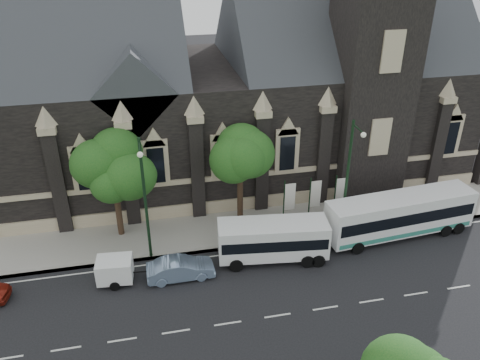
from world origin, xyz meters
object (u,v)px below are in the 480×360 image
object	(u,v)px
tour_coach	(400,215)
banner_flag_center	(313,197)
street_lamp_near	(349,174)
banner_flag_left	(288,200)
tree_walk_right	(242,152)
box_trailer	(115,269)
sedan	(181,269)
banner_flag_right	(338,194)
tree_walk_left	(115,164)
shuttle_bus	(273,238)
street_lamp_mid	(145,195)

from	to	relation	value
tour_coach	banner_flag_center	bearing A→B (deg)	148.80
street_lamp_near	banner_flag_left	bearing A→B (deg)	152.82
banner_flag_center	tour_coach	distance (m)	6.36
tree_walk_right	banner_flag_center	bearing A→B (deg)	-18.64
street_lamp_near	box_trailer	xyz separation A→B (m)	(-16.33, -1.91, -4.13)
banner_flag_center	box_trailer	distance (m)	15.18
banner_flag_left	sedan	distance (m)	9.66
tour_coach	box_trailer	size ratio (longest dim) A/B	3.45
banner_flag_center	sedan	distance (m)	11.46
street_lamp_near	banner_flag_right	world-z (taller)	street_lamp_near
tree_walk_left	box_trailer	distance (m)	7.31
banner_flag_left	sedan	size ratio (longest dim) A/B	0.91
banner_flag_left	tour_coach	size ratio (longest dim) A/B	0.35
banner_flag_right	tour_coach	bearing A→B (deg)	-37.22
banner_flag_left	tour_coach	bearing A→B (deg)	-20.01
shuttle_bus	street_lamp_near	bearing A→B (deg)	23.07
banner_flag_center	box_trailer	bearing A→B (deg)	-165.36
tree_walk_right	tour_coach	size ratio (longest dim) A/B	0.69
banner_flag_right	tour_coach	size ratio (longest dim) A/B	0.35
street_lamp_mid	tree_walk_left	bearing A→B (deg)	116.47
tour_coach	sedan	distance (m)	16.28
shuttle_bus	banner_flag_center	bearing A→B (deg)	48.18
street_lamp_near	tour_coach	bearing A→B (deg)	-12.65
banner_flag_left	tour_coach	distance (m)	8.20
banner_flag_center	sedan	size ratio (longest dim) A/B	0.91
banner_flag_center	banner_flag_right	size ratio (longest dim) A/B	1.00
tree_walk_right	street_lamp_near	distance (m)	7.72
sedan	banner_flag_center	bearing A→B (deg)	-68.66
tree_walk_right	street_lamp_near	size ratio (longest dim) A/B	0.87
banner_flag_left	street_lamp_mid	bearing A→B (deg)	-169.50
street_lamp_mid	banner_flag_left	xyz separation A→B (m)	(10.29, 1.91, -2.73)
street_lamp_near	box_trailer	world-z (taller)	street_lamp_near
sedan	street_lamp_mid	bearing A→B (deg)	35.97
street_lamp_mid	shuttle_bus	xyz separation A→B (m)	(8.20, -1.67, -3.46)
banner_flag_center	banner_flag_right	bearing A→B (deg)	0.00
tree_walk_left	shuttle_bus	bearing A→B (deg)	-27.84
banner_flag_center	banner_flag_right	world-z (taller)	same
tree_walk_right	tour_coach	xyz separation A→B (m)	(10.76, -4.51, -4.04)
street_lamp_near	sedan	bearing A→B (deg)	-168.92
tree_walk_left	sedan	world-z (taller)	tree_walk_left
banner_flag_center	tour_coach	world-z (taller)	banner_flag_center
street_lamp_near	box_trailer	distance (m)	16.96
street_lamp_mid	tour_coach	size ratio (longest dim) A/B	0.79
street_lamp_near	street_lamp_mid	xyz separation A→B (m)	(-14.00, 0.00, 0.00)
banner_flag_right	box_trailer	size ratio (longest dim) A/B	1.22
tree_walk_left	banner_flag_left	world-z (taller)	tree_walk_left
shuttle_bus	tree_walk_right	bearing A→B (deg)	107.58
street_lamp_near	banner_flag_right	distance (m)	3.34
street_lamp_mid	banner_flag_left	bearing A→B (deg)	10.50
street_lamp_mid	banner_flag_center	distance (m)	12.73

